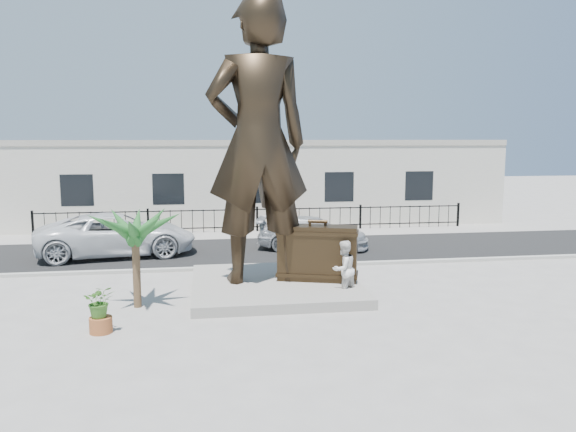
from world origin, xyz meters
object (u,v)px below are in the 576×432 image
statue (258,142)px  suitcase (317,253)px  car_white (117,234)px  tourist (344,269)px

statue → suitcase: size_ratio=3.52×
statue → suitcase: bearing=167.1°
statue → car_white: (-5.25, 6.05, -3.79)m
tourist → car_white: 10.61m
tourist → car_white: bearing=-74.1°
suitcase → tourist: bearing=-41.6°
statue → tourist: 4.70m
tourist → suitcase: bearing=-89.8°
tourist → statue: bearing=-57.3°
statue → car_white: size_ratio=1.39×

